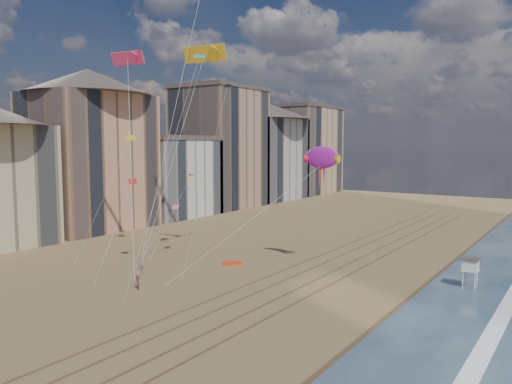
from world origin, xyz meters
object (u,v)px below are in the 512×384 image
grounded_kite (232,263)px  show_kite (322,158)px  lifeguard_stand (470,265)px  kite_flyer_a (141,264)px  kite_flyer_b (137,282)px

grounded_kite → show_kite: show_kite is taller
lifeguard_stand → grounded_kite: size_ratio=1.35×
show_kite → grounded_kite: bearing=-161.4°
lifeguard_stand → kite_flyer_a: bearing=-157.2°
grounded_kite → kite_flyer_b: 14.50m
kite_flyer_b → grounded_kite: bearing=122.7°
grounded_kite → show_kite: size_ratio=0.11×
grounded_kite → kite_flyer_b: size_ratio=1.58×
grounded_kite → show_kite: (10.66, 3.59, 13.49)m
kite_flyer_a → show_kite: bearing=19.2°
show_kite → kite_flyer_a: show_kite is taller
grounded_kite → lifeguard_stand: bearing=-30.6°
kite_flyer_a → grounded_kite: bearing=35.0°
show_kite → kite_flyer_b: 25.33m
show_kite → kite_flyer_b: show_kite is taller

